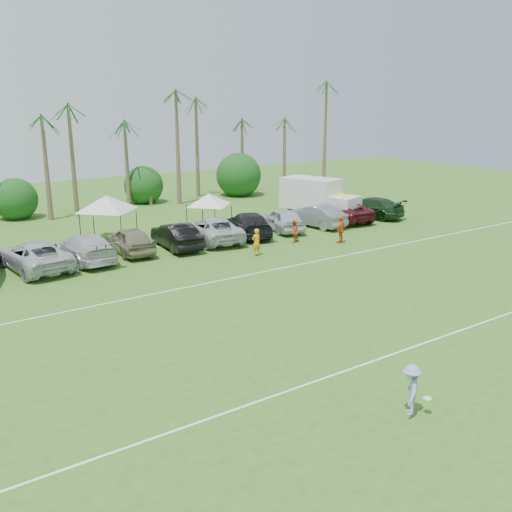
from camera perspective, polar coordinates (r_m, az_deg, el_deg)
ground at (r=22.24m, az=17.32°, el=-11.20°), size 120.00×120.00×0.00m
field_lines at (r=27.39m, az=4.15°, el=-5.38°), size 80.00×12.10×0.01m
palm_tree_4 at (r=51.44m, az=-21.29°, el=11.88°), size 2.40×2.40×8.90m
palm_tree_5 at (r=52.50m, az=-17.04°, el=13.25°), size 2.40×2.40×9.90m
palm_tree_6 at (r=53.84m, az=-12.94°, el=14.47°), size 2.40×2.40×10.90m
palm_tree_7 at (r=55.46m, az=-9.02°, el=15.56°), size 2.40×2.40×11.90m
palm_tree_8 at (r=57.84m, az=-4.33°, el=13.12°), size 2.40×2.40×8.90m
palm_tree_9 at (r=60.48m, az=-0.12°, el=14.08°), size 2.40×2.40×9.90m
palm_tree_10 at (r=63.42m, az=3.74°, el=14.89°), size 2.40×2.40×10.90m
palm_tree_11 at (r=65.96m, az=6.60°, el=15.58°), size 2.40×2.40×11.90m
bush_tree_1 at (r=52.54m, az=-23.07°, el=5.49°), size 4.00×4.00×4.00m
bush_tree_2 at (r=56.09m, az=-10.97°, el=6.99°), size 4.00×4.00×4.00m
bush_tree_3 at (r=60.72m, az=-2.23°, el=7.87°), size 4.00×4.00×4.00m
sideline_player_a at (r=36.45m, az=0.03°, el=1.38°), size 0.68×0.47×1.77m
sideline_player_b at (r=40.07m, az=3.80°, el=2.50°), size 0.92×0.82×1.59m
sideline_player_c at (r=40.18m, az=8.48°, el=2.62°), size 1.20×0.85×1.89m
box_truck at (r=47.99m, az=6.34°, el=5.81°), size 4.29×7.00×3.38m
canopy_tent_left at (r=41.35m, az=-14.78°, el=5.89°), size 4.69×4.69×3.80m
canopy_tent_right at (r=44.11m, az=-4.77°, el=6.24°), size 3.95×3.95×3.20m
market_umbrella at (r=46.80m, az=8.58°, el=5.96°), size 2.19×2.19×2.44m
frisbee_player at (r=19.12m, az=15.23°, el=-12.77°), size 1.23×1.19×1.68m
parked_car_2 at (r=35.87m, az=-21.26°, el=0.05°), size 3.49×6.47×1.73m
parked_car_3 at (r=36.77m, az=-16.72°, el=0.81°), size 2.64×6.04×1.73m
parked_car_4 at (r=37.97m, az=-12.46°, el=1.55°), size 2.35×5.18×1.73m
parked_car_5 at (r=38.73m, az=-8.01°, el=2.03°), size 2.26×5.37×1.73m
parked_car_6 at (r=40.39m, az=-4.32°, el=2.69°), size 3.91×6.62×1.73m
parked_car_7 at (r=42.00m, az=-0.76°, el=3.23°), size 4.13×6.40×1.73m
parked_car_8 at (r=43.63m, az=2.68°, el=3.67°), size 3.21×5.41×1.73m
parked_car_9 at (r=45.29m, az=5.99°, el=4.03°), size 2.50×5.43×1.73m
parked_car_10 at (r=47.65m, az=8.42°, el=4.51°), size 3.37×6.43×1.73m
parked_car_11 at (r=49.54m, az=11.26°, el=4.80°), size 4.08×6.40×1.73m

